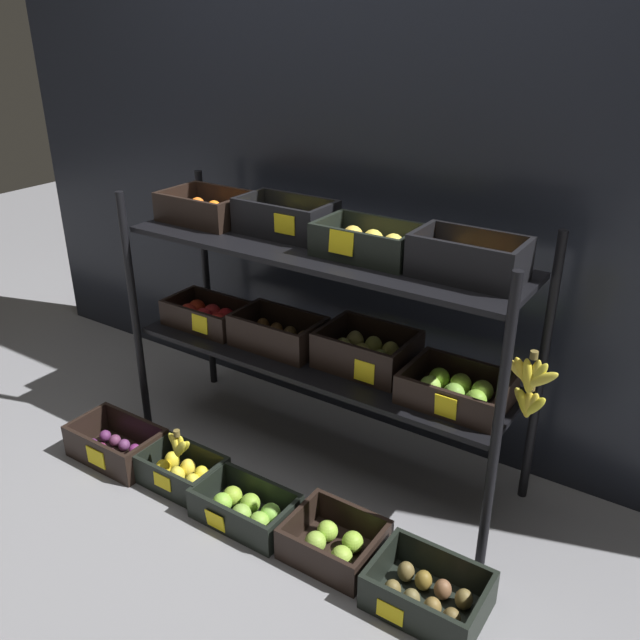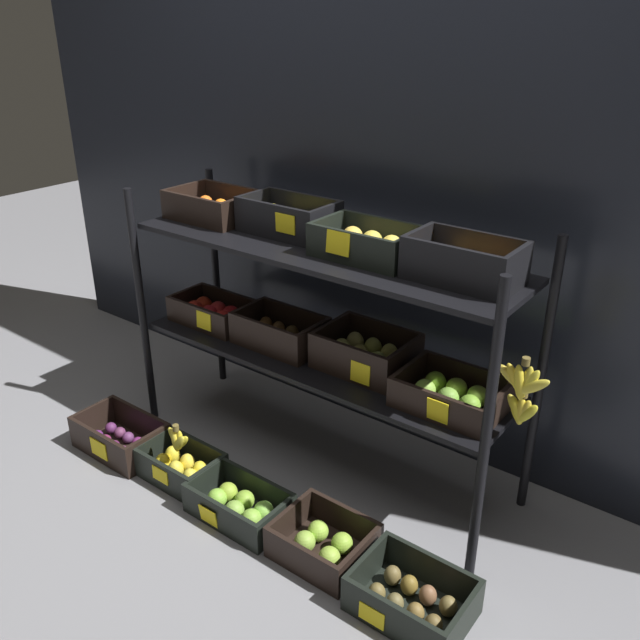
# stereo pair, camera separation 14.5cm
# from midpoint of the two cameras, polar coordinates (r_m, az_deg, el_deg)

# --- Properties ---
(ground_plane) EXTENTS (10.00, 10.00, 0.00)m
(ground_plane) POSITION_cam_midpoint_polar(r_m,az_deg,el_deg) (2.77, -1.53, -11.48)
(ground_plane) COLOR gray
(storefront_wall) EXTENTS (3.93, 0.12, 2.06)m
(storefront_wall) POSITION_cam_midpoint_polar(r_m,az_deg,el_deg) (2.66, 3.46, 11.44)
(storefront_wall) COLOR black
(storefront_wall) RESTS_ON ground_plane
(display_rack) EXTENTS (1.67, 0.46, 1.03)m
(display_rack) POSITION_cam_midpoint_polar(r_m,az_deg,el_deg) (2.42, -1.11, 1.54)
(display_rack) COLOR black
(display_rack) RESTS_ON ground_plane
(crate_ground_plum) EXTENTS (0.37, 0.23, 0.14)m
(crate_ground_plum) POSITION_cam_midpoint_polar(r_m,az_deg,el_deg) (2.88, -18.31, -10.22)
(crate_ground_plum) COLOR black
(crate_ground_plum) RESTS_ON ground_plane
(crate_ground_lemon) EXTENTS (0.32, 0.21, 0.12)m
(crate_ground_lemon) POSITION_cam_midpoint_polar(r_m,az_deg,el_deg) (2.67, -13.24, -12.55)
(crate_ground_lemon) COLOR black
(crate_ground_lemon) RESTS_ON ground_plane
(crate_ground_apple_green) EXTENTS (0.36, 0.22, 0.12)m
(crate_ground_apple_green) POSITION_cam_midpoint_polar(r_m,az_deg,el_deg) (2.47, -8.10, -15.67)
(crate_ground_apple_green) COLOR black
(crate_ground_apple_green) RESTS_ON ground_plane
(crate_ground_right_apple_green) EXTENTS (0.30, 0.25, 0.12)m
(crate_ground_right_apple_green) POSITION_cam_midpoint_polar(r_m,az_deg,el_deg) (2.32, -0.66, -18.49)
(crate_ground_right_apple_green) COLOR black
(crate_ground_right_apple_green) RESTS_ON ground_plane
(crate_ground_kiwi) EXTENTS (0.35, 0.25, 0.13)m
(crate_ground_kiwi) POSITION_cam_midpoint_polar(r_m,az_deg,el_deg) (2.19, 7.13, -22.17)
(crate_ground_kiwi) COLOR black
(crate_ground_kiwi) RESTS_ON ground_plane
(banana_bunch_loose) EXTENTS (0.13, 0.04, 0.12)m
(banana_bunch_loose) POSITION_cam_midpoint_polar(r_m,az_deg,el_deg) (2.60, -13.55, -10.38)
(banana_bunch_loose) COLOR brown
(banana_bunch_loose) RESTS_ON crate_ground_lemon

